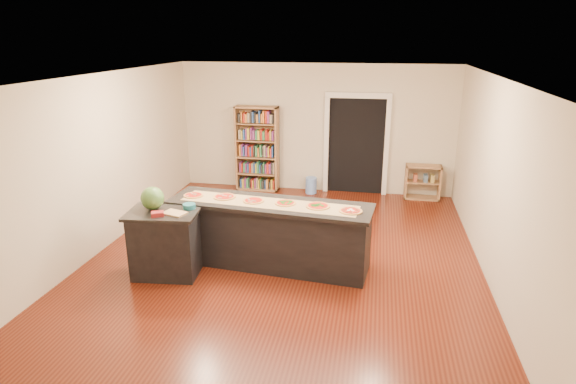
% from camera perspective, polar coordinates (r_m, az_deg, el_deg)
% --- Properties ---
extents(room, '(6.00, 7.00, 2.80)m').
position_cam_1_polar(room, '(7.28, -0.29, 2.51)').
color(room, beige).
rests_on(room, ground).
extents(doorway, '(1.40, 0.09, 2.21)m').
position_cam_1_polar(doorway, '(10.58, 8.11, 6.18)').
color(doorway, black).
rests_on(doorway, room).
extents(kitchen_island, '(3.04, 0.82, 1.00)m').
position_cam_1_polar(kitchen_island, '(7.29, -2.18, -4.96)').
color(kitchen_island, black).
rests_on(kitchen_island, ground).
extents(side_counter, '(0.99, 0.73, 0.98)m').
position_cam_1_polar(side_counter, '(7.22, -14.29, -5.83)').
color(side_counter, black).
rests_on(side_counter, ground).
extents(bookshelf, '(0.94, 0.34, 1.89)m').
position_cam_1_polar(bookshelf, '(10.77, -3.67, 5.14)').
color(bookshelf, '#A4794F').
rests_on(bookshelf, ground).
extents(low_shelf, '(0.74, 0.32, 0.74)m').
position_cam_1_polar(low_shelf, '(10.66, 15.66, 1.15)').
color(low_shelf, '#A4794F').
rests_on(low_shelf, ground).
extents(waste_bin, '(0.25, 0.25, 0.36)m').
position_cam_1_polar(waste_bin, '(10.69, 2.75, 0.80)').
color(waste_bin, '#6997EB').
rests_on(waste_bin, ground).
extents(kraft_paper, '(2.68, 0.73, 0.00)m').
position_cam_1_polar(kraft_paper, '(7.08, -2.30, -1.32)').
color(kraft_paper, '#9C7D50').
rests_on(kraft_paper, kitchen_island).
extents(watermelon, '(0.33, 0.33, 0.33)m').
position_cam_1_polar(watermelon, '(7.11, -15.77, -0.71)').
color(watermelon, '#144214').
rests_on(watermelon, side_counter).
extents(cutting_board, '(0.36, 0.29, 0.02)m').
position_cam_1_polar(cutting_board, '(6.90, -13.29, -2.45)').
color(cutting_board, tan).
rests_on(cutting_board, side_counter).
extents(package_red, '(0.20, 0.18, 0.06)m').
position_cam_1_polar(package_red, '(6.87, -15.20, -2.53)').
color(package_red, maroon).
rests_on(package_red, side_counter).
extents(package_teal, '(0.18, 0.18, 0.07)m').
position_cam_1_polar(package_teal, '(7.05, -11.64, -1.67)').
color(package_teal, '#195966').
rests_on(package_teal, side_counter).
extents(pizza_a, '(0.29, 0.29, 0.02)m').
position_cam_1_polar(pizza_a, '(7.52, -11.14, -0.38)').
color(pizza_a, '#AF8343').
rests_on(pizza_a, kitchen_island).
extents(pizza_b, '(0.33, 0.33, 0.02)m').
position_cam_1_polar(pizza_b, '(7.38, -7.54, -0.56)').
color(pizza_b, '#AF8343').
rests_on(pizza_b, kitchen_island).
extents(pizza_c, '(0.32, 0.32, 0.02)m').
position_cam_1_polar(pizza_c, '(7.16, -4.11, -1.02)').
color(pizza_c, '#AF8343').
rests_on(pizza_c, kitchen_island).
extents(pizza_d, '(0.31, 0.31, 0.02)m').
position_cam_1_polar(pizza_d, '(7.04, -0.31, -1.31)').
color(pizza_d, '#AF8343').
rests_on(pizza_d, kitchen_island).
extents(pizza_e, '(0.33, 0.33, 0.02)m').
position_cam_1_polar(pizza_e, '(6.93, 3.56, -1.66)').
color(pizza_e, '#AF8343').
rests_on(pizza_e, kitchen_island).
extents(pizza_f, '(0.33, 0.33, 0.02)m').
position_cam_1_polar(pizza_f, '(6.79, 7.44, -2.22)').
color(pizza_f, '#AF8343').
rests_on(pizza_f, kitchen_island).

